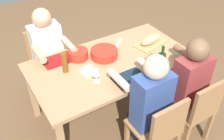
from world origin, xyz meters
TOP-DOWN VIEW (x-y plane):
  - ground_plane at (0.00, 0.00)m, footprint 8.00×8.00m
  - dining_table at (0.00, 0.00)m, footprint 1.73×0.97m
  - chair_near_right at (0.48, -0.81)m, footprint 0.40×0.40m
  - diner_near_right at (0.48, -0.62)m, footprint 0.41×0.53m
  - chair_near_center at (0.00, -0.81)m, footprint 0.40×0.40m
  - diner_near_center at (0.00, -0.62)m, footprint 0.41×0.53m
  - chair_far_left at (-0.48, 0.81)m, footprint 0.40×0.40m
  - diner_far_left at (-0.48, 0.62)m, footprint 0.41×0.53m
  - serving_bowl_pasta at (-0.27, 0.25)m, footprint 0.21×0.21m
  - serving_bowl_fruit at (-0.02, 0.12)m, footprint 0.29×0.29m
  - cutting_board at (0.57, 0.06)m, footprint 0.44×0.30m
  - bread_loaf at (0.57, 0.06)m, footprint 0.34×0.18m
  - wine_bottle at (0.33, -0.39)m, footprint 0.08×0.08m
  - beer_bottle at (-0.48, 0.10)m, footprint 0.06×0.06m
  - wine_glass at (-0.30, -0.20)m, footprint 0.08×0.08m
  - cup_near_right at (0.41, -0.27)m, footprint 0.06×0.06m
  - placemat_near_center at (0.00, -0.33)m, footprint 0.32×0.23m
  - placemat_far_left at (-0.48, 0.33)m, footprint 0.32×0.23m
  - carving_knife at (0.26, 0.27)m, footprint 0.19×0.17m
  - napkin_stack at (-0.29, -0.02)m, footprint 0.14×0.14m

SIDE VIEW (x-z plane):
  - ground_plane at x=0.00m, z-range 0.00..0.00m
  - chair_near_right at x=0.48m, z-range 0.06..0.91m
  - chair_near_center at x=0.00m, z-range 0.06..0.91m
  - chair_far_left at x=-0.48m, z-range 0.06..0.91m
  - dining_table at x=0.00m, z-range 0.29..1.03m
  - diner_near_right at x=0.48m, z-range 0.10..1.30m
  - diner_near_center at x=0.00m, z-range 0.10..1.30m
  - diner_far_left at x=-0.48m, z-range 0.10..1.30m
  - placemat_near_center at x=0.00m, z-range 0.74..0.75m
  - placemat_far_left at x=-0.48m, z-range 0.74..0.75m
  - carving_knife at x=0.26m, z-range 0.74..0.75m
  - cutting_board at x=0.57m, z-range 0.74..0.76m
  - napkin_stack at x=-0.29m, z-range 0.74..0.76m
  - cup_near_right at x=0.41m, z-range 0.74..0.82m
  - serving_bowl_fruit at x=-0.02m, z-range 0.75..0.84m
  - serving_bowl_pasta at x=-0.27m, z-range 0.75..0.84m
  - bread_loaf at x=0.57m, z-range 0.76..0.85m
  - wine_bottle at x=0.33m, z-range 0.70..0.99m
  - beer_bottle at x=-0.48m, z-range 0.74..0.96m
  - wine_glass at x=-0.30m, z-range 0.77..0.94m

